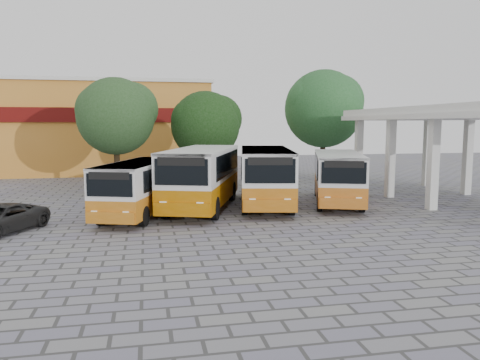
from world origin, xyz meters
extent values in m
plane|color=slate|center=(0.00, 0.00, 0.00)|extent=(90.00, 90.00, 0.00)
cube|color=silver|center=(7.85, 10.50, 2.50)|extent=(0.45, 0.45, 5.00)
cube|color=silver|center=(13.15, 10.50, 2.50)|extent=(0.45, 0.45, 5.00)
cube|color=silver|center=(10.50, 4.00, 5.20)|extent=(6.60, 15.60, 0.40)
cube|color=silver|center=(10.50, 4.00, 4.85)|extent=(6.80, 15.80, 0.30)
cube|color=#C57B28|center=(-11.00, 26.00, 4.00)|extent=(20.00, 10.00, 8.00)
cube|color=#590C0A|center=(-11.00, 20.90, 5.20)|extent=(20.00, 0.20, 1.20)
cube|color=silver|center=(-11.00, 26.00, 8.15)|extent=(20.40, 10.40, 0.30)
cube|color=#B26412|center=(-7.02, 3.19, 0.82)|extent=(4.35, 7.54, 0.95)
cube|color=silver|center=(-7.02, 3.19, 1.96)|extent=(4.35, 7.54, 1.33)
cube|color=silver|center=(-7.02, 3.19, 2.57)|extent=(4.39, 7.56, 0.11)
cube|color=black|center=(-8.13, 3.19, 1.97)|extent=(1.94, 5.67, 0.95)
cube|color=black|center=(-5.92, 3.19, 1.97)|extent=(1.94, 5.67, 0.95)
cube|color=black|center=(-7.02, -0.44, 1.97)|extent=(1.86, 0.66, 0.95)
cube|color=black|center=(-7.02, -0.44, 2.35)|extent=(1.65, 0.60, 0.31)
cylinder|color=black|center=(-8.00, 0.84, 0.45)|extent=(0.25, 0.90, 0.90)
cylinder|color=black|center=(-6.05, 0.84, 0.45)|extent=(0.25, 0.90, 0.90)
cylinder|color=black|center=(-8.00, 5.54, 0.45)|extent=(0.25, 0.90, 0.90)
cylinder|color=black|center=(-6.05, 5.54, 0.45)|extent=(0.25, 0.90, 0.90)
cube|color=#A75D00|center=(-3.83, 4.50, 0.99)|extent=(5.26, 9.13, 1.15)
cube|color=silver|center=(-3.83, 4.50, 2.37)|extent=(5.26, 9.13, 1.61)
cube|color=silver|center=(-3.83, 4.50, 3.11)|extent=(5.31, 9.15, 0.13)
cube|color=black|center=(-5.16, 4.50, 2.38)|extent=(2.33, 6.86, 1.15)
cube|color=black|center=(-2.49, 4.50, 2.38)|extent=(2.33, 6.86, 1.15)
cube|color=black|center=(-3.83, 0.11, 2.38)|extent=(2.25, 0.79, 1.15)
cube|color=black|center=(-3.83, 0.11, 2.84)|extent=(1.99, 0.71, 0.37)
cylinder|color=black|center=(-5.01, 1.66, 0.55)|extent=(0.31, 1.09, 1.09)
cylinder|color=black|center=(-2.65, 1.66, 0.55)|extent=(0.31, 1.09, 1.09)
cylinder|color=black|center=(-5.01, 7.34, 0.55)|extent=(0.31, 1.09, 1.09)
cylinder|color=black|center=(-2.65, 7.34, 0.55)|extent=(0.31, 1.09, 1.09)
cube|color=#AD5D0E|center=(-0.32, 4.79, 0.97)|extent=(4.23, 8.88, 1.12)
cube|color=silver|center=(-0.32, 4.79, 2.31)|extent=(4.23, 8.88, 1.57)
cube|color=silver|center=(-0.32, 4.79, 3.03)|extent=(4.28, 8.89, 0.13)
cube|color=black|center=(-1.62, 4.79, 2.33)|extent=(1.47, 6.91, 1.12)
cube|color=black|center=(0.98, 4.79, 2.33)|extent=(1.47, 6.91, 1.12)
cube|color=black|center=(-0.32, 0.50, 2.33)|extent=(2.26, 0.51, 1.12)
cube|color=black|center=(-0.32, 0.50, 2.77)|extent=(2.00, 0.47, 0.36)
cylinder|color=black|center=(-1.47, 2.02, 0.53)|extent=(0.30, 1.07, 1.07)
cylinder|color=black|center=(0.83, 2.02, 0.53)|extent=(0.30, 1.07, 1.07)
cylinder|color=black|center=(-1.47, 7.57, 0.53)|extent=(0.30, 1.07, 1.07)
cylinder|color=black|center=(0.83, 7.57, 0.53)|extent=(0.30, 1.07, 1.07)
cube|color=#B15D16|center=(3.81, 4.60, 0.89)|extent=(4.79, 8.17, 1.03)
cube|color=silver|center=(3.81, 4.60, 2.12)|extent=(4.79, 8.17, 1.44)
cube|color=silver|center=(3.81, 4.60, 2.78)|extent=(4.84, 8.18, 0.12)
cube|color=black|center=(2.61, 4.60, 2.13)|extent=(2.17, 6.12, 1.03)
cube|color=black|center=(5.00, 4.60, 2.13)|extent=(2.17, 6.12, 1.03)
cube|color=black|center=(3.81, 0.67, 2.13)|extent=(2.00, 0.74, 1.03)
cube|color=black|center=(3.81, 0.67, 2.55)|extent=(1.78, 0.67, 0.33)
cylinder|color=black|center=(2.75, 2.06, 0.49)|extent=(0.27, 0.98, 0.98)
cylinder|color=black|center=(4.86, 2.06, 0.49)|extent=(0.27, 0.98, 0.98)
cylinder|color=black|center=(2.75, 7.15, 0.49)|extent=(0.27, 0.98, 0.98)
cylinder|color=black|center=(4.86, 7.15, 0.49)|extent=(0.27, 0.98, 0.98)
cylinder|color=#2F2212|center=(-8.66, 13.26, 1.80)|extent=(0.39, 0.39, 3.59)
sphere|color=#1E3E18|center=(-8.66, 13.26, 4.97)|extent=(5.24, 5.24, 5.24)
sphere|color=#1E3E18|center=(-7.61, 13.56, 5.50)|extent=(3.67, 3.67, 3.67)
sphere|color=#1E3E18|center=(-9.58, 13.06, 5.37)|extent=(3.41, 3.41, 3.41)
cylinder|color=#372618|center=(-2.49, 13.56, 1.59)|extent=(0.38, 0.38, 3.18)
sphere|color=black|center=(-2.49, 13.56, 4.34)|extent=(4.89, 4.89, 4.89)
sphere|color=black|center=(-1.51, 13.86, 4.83)|extent=(3.43, 3.43, 3.43)
sphere|color=black|center=(-3.35, 13.36, 4.70)|extent=(3.18, 3.18, 3.18)
cylinder|color=black|center=(7.49, 16.36, 2.07)|extent=(0.43, 0.43, 4.14)
sphere|color=#1D4E21|center=(7.49, 16.36, 5.67)|extent=(6.28, 6.28, 6.28)
sphere|color=#1D4E21|center=(8.75, 16.66, 6.30)|extent=(4.39, 4.39, 4.39)
sphere|color=#1D4E21|center=(6.39, 16.16, 6.14)|extent=(4.08, 4.08, 4.08)
imported|color=black|center=(-12.61, 0.59, 0.58)|extent=(3.67, 4.55, 1.15)
camera|label=1|loc=(-6.67, -19.78, 4.43)|focal=35.00mm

